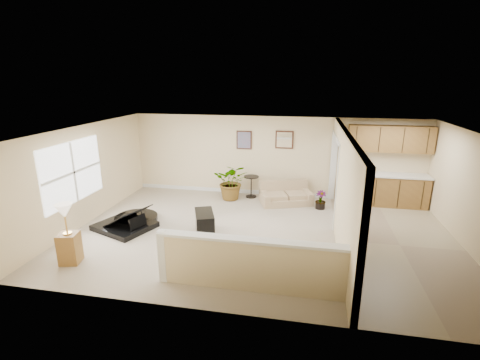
% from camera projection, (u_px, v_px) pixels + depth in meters
% --- Properties ---
extents(floor, '(9.00, 9.00, 0.00)m').
position_uv_depth(floor, '(261.00, 234.00, 8.35)').
color(floor, tan).
rests_on(floor, ground).
extents(back_wall, '(9.00, 0.04, 2.50)m').
position_uv_depth(back_wall, '(274.00, 157.00, 10.83)').
color(back_wall, beige).
rests_on(back_wall, floor).
extents(front_wall, '(9.00, 0.04, 2.50)m').
position_uv_depth(front_wall, '(236.00, 243.00, 5.17)').
color(front_wall, beige).
rests_on(front_wall, floor).
extents(left_wall, '(0.04, 6.00, 2.50)m').
position_uv_depth(left_wall, '(86.00, 175.00, 8.81)').
color(left_wall, beige).
rests_on(left_wall, floor).
extents(right_wall, '(0.04, 6.00, 2.50)m').
position_uv_depth(right_wall, '(477.00, 197.00, 7.19)').
color(right_wall, beige).
rests_on(right_wall, floor).
extents(ceiling, '(9.00, 6.00, 0.04)m').
position_uv_depth(ceiling, '(263.00, 130.00, 7.65)').
color(ceiling, silver).
rests_on(ceiling, back_wall).
extents(kitchen_vinyl, '(2.70, 6.00, 0.01)m').
position_uv_depth(kitchen_vinyl, '(400.00, 245.00, 7.78)').
color(kitchen_vinyl, gray).
rests_on(kitchen_vinyl, floor).
extents(interior_partition, '(0.18, 5.99, 2.50)m').
position_uv_depth(interior_partition, '(341.00, 187.00, 7.92)').
color(interior_partition, beige).
rests_on(interior_partition, floor).
extents(pony_half_wall, '(3.42, 0.22, 1.00)m').
position_uv_depth(pony_half_wall, '(248.00, 263.00, 6.03)').
color(pony_half_wall, beige).
rests_on(pony_half_wall, floor).
extents(left_window, '(0.05, 2.15, 1.45)m').
position_uv_depth(left_window, '(73.00, 172.00, 8.28)').
color(left_window, white).
rests_on(left_window, left_wall).
extents(wall_art_left, '(0.48, 0.04, 0.58)m').
position_uv_depth(wall_art_left, '(244.00, 140.00, 10.83)').
color(wall_art_left, '#3E2116').
rests_on(wall_art_left, back_wall).
extents(wall_mirror, '(0.55, 0.04, 0.55)m').
position_uv_depth(wall_mirror, '(284.00, 140.00, 10.59)').
color(wall_mirror, '#3E2116').
rests_on(wall_mirror, back_wall).
extents(kitchen_cabinets, '(2.36, 0.65, 2.33)m').
position_uv_depth(kitchen_cabinets, '(382.00, 176.00, 10.11)').
color(kitchen_cabinets, olive).
rests_on(kitchen_cabinets, floor).
extents(piano, '(1.82, 1.79, 1.22)m').
position_uv_depth(piano, '(124.00, 207.00, 8.65)').
color(piano, black).
rests_on(piano, floor).
extents(piano_bench, '(0.68, 0.92, 0.55)m').
position_uv_depth(piano_bench, '(205.00, 223.00, 8.30)').
color(piano_bench, black).
rests_on(piano_bench, floor).
extents(loveseat, '(1.73, 1.28, 0.85)m').
position_uv_depth(loveseat, '(286.00, 193.00, 10.37)').
color(loveseat, tan).
rests_on(loveseat, floor).
extents(accent_table, '(0.47, 0.47, 0.68)m').
position_uv_depth(accent_table, '(251.00, 184.00, 10.85)').
color(accent_table, black).
rests_on(accent_table, floor).
extents(palm_plant, '(1.05, 0.92, 1.14)m').
position_uv_depth(palm_plant, '(232.00, 182.00, 10.62)').
color(palm_plant, black).
rests_on(palm_plant, floor).
extents(small_plant, '(0.34, 0.34, 0.53)m').
position_uv_depth(small_plant, '(320.00, 201.00, 9.93)').
color(small_plant, black).
rests_on(small_plant, floor).
extents(lamp_stand, '(0.45, 0.45, 1.26)m').
position_uv_depth(lamp_stand, '(68.00, 238.00, 6.94)').
color(lamp_stand, olive).
rests_on(lamp_stand, floor).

